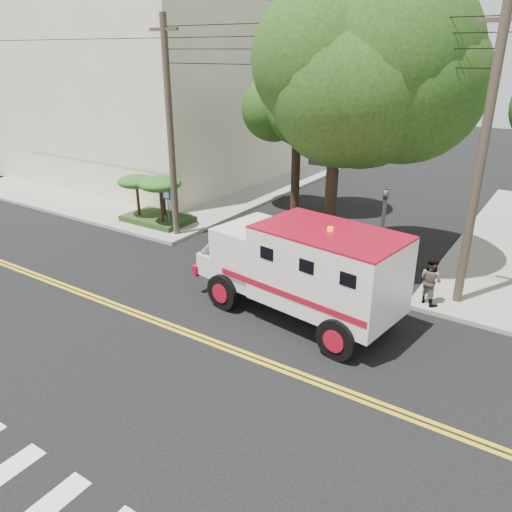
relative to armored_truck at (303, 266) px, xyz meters
The scene contains 12 objects.
ground 4.05m from the armored_truck, 132.67° to the right, with size 100.00×100.00×0.00m, color black.
sidewalk_nw 19.36m from the armored_truck, 145.95° to the left, with size 17.00×17.00×0.15m, color gray.
building_left 22.06m from the armored_truck, 145.62° to the left, with size 16.00×14.00×10.00m, color beige.
utility_pole_left 9.17m from the armored_truck, 157.77° to the left, with size 0.28×0.28×9.00m, color #382D23.
utility_pole_right 5.88m from the armored_truck, 42.57° to the left, with size 0.28×0.28×9.00m, color #382D23.
tree_main 6.53m from the armored_truck, 98.86° to the left, with size 6.08×5.70×9.85m.
tree_left 11.20m from the armored_truck, 119.60° to the left, with size 4.48×4.20×7.70m.
traffic_signal 3.23m from the armored_truck, 65.64° to the left, with size 0.15×0.18×3.60m.
accessibility_sign 9.36m from the armored_truck, 158.18° to the left, with size 0.45×0.10×2.02m.
palm_planter 10.67m from the armored_truck, 158.40° to the left, with size 3.52×2.63×2.36m.
armored_truck is the anchor object (origin of this frame).
pedestrian_b 4.24m from the armored_truck, 42.35° to the left, with size 0.77×0.60×1.57m, color gray.
Camera 1 is at (8.79, -9.43, 7.65)m, focal length 35.00 mm.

